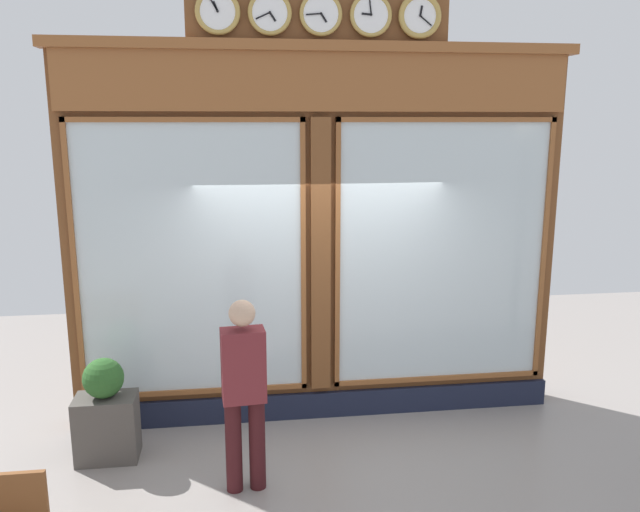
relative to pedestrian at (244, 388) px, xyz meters
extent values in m
cube|color=brown|center=(-0.81, -1.43, 0.95)|extent=(5.05, 0.30, 3.75)
cube|color=#191E33|center=(-0.81, -1.26, -0.79)|extent=(5.05, 0.08, 0.28)
cube|color=brown|center=(-0.81, -1.24, 2.55)|extent=(4.95, 0.08, 0.56)
cube|color=brown|center=(-0.81, -1.26, 2.87)|extent=(5.15, 0.20, 0.10)
cube|color=silver|center=(-2.10, -1.26, 0.82)|extent=(2.17, 0.02, 2.70)
cube|color=brown|center=(-2.10, -1.24, 2.19)|extent=(2.27, 0.04, 0.05)
cube|color=brown|center=(-2.10, -1.24, -0.56)|extent=(2.27, 0.04, 0.05)
cube|color=brown|center=(-3.21, -1.24, 0.82)|extent=(0.05, 0.04, 2.80)
cube|color=brown|center=(-0.99, -1.24, 0.82)|extent=(0.05, 0.04, 2.80)
cube|color=silver|center=(0.47, -1.26, 0.82)|extent=(2.17, 0.02, 2.70)
cube|color=brown|center=(0.47, -1.24, 2.19)|extent=(2.27, 0.04, 0.05)
cube|color=brown|center=(0.47, -1.24, -0.56)|extent=(2.27, 0.04, 0.05)
cube|color=brown|center=(1.59, -1.24, 0.82)|extent=(0.05, 0.04, 2.80)
cube|color=brown|center=(-0.64, -1.24, 0.82)|extent=(0.05, 0.04, 2.80)
cube|color=brown|center=(-0.81, -1.25, 0.82)|extent=(0.20, 0.10, 2.80)
cube|color=brown|center=(-0.81, -1.30, 3.16)|extent=(2.51, 0.06, 0.61)
cylinder|color=white|center=(-1.77, -1.22, 3.16)|extent=(0.34, 0.02, 0.34)
torus|color=#B79347|center=(-1.77, -1.22, 3.16)|extent=(0.42, 0.06, 0.42)
cube|color=black|center=(-1.77, -1.20, 3.20)|extent=(0.03, 0.01, 0.09)
cube|color=black|center=(-1.82, -1.20, 3.11)|extent=(0.12, 0.01, 0.10)
sphere|color=black|center=(-1.77, -1.20, 3.16)|extent=(0.02, 0.02, 0.02)
cylinder|color=white|center=(-1.29, -1.22, 3.16)|extent=(0.34, 0.02, 0.34)
torus|color=#B79347|center=(-1.29, -1.22, 3.16)|extent=(0.41, 0.04, 0.41)
cube|color=black|center=(-1.24, -1.20, 3.16)|extent=(0.09, 0.01, 0.03)
cube|color=black|center=(-1.28, -1.20, 3.23)|extent=(0.03, 0.01, 0.14)
sphere|color=black|center=(-1.29, -1.20, 3.16)|extent=(0.02, 0.02, 0.02)
cylinder|color=white|center=(-0.81, -1.22, 3.16)|extent=(0.34, 0.02, 0.34)
torus|color=#B79347|center=(-0.81, -1.22, 3.16)|extent=(0.41, 0.04, 0.41)
cube|color=black|center=(-0.84, -1.20, 3.12)|extent=(0.07, 0.01, 0.09)
cube|color=black|center=(-0.74, -1.20, 3.15)|extent=(0.14, 0.01, 0.02)
sphere|color=black|center=(-0.81, -1.20, 3.16)|extent=(0.02, 0.02, 0.02)
cylinder|color=white|center=(-0.34, -1.22, 3.16)|extent=(0.34, 0.02, 0.34)
torus|color=#B79347|center=(-0.34, -1.22, 3.16)|extent=(0.41, 0.04, 0.41)
cube|color=black|center=(-0.36, -1.20, 3.12)|extent=(0.07, 0.01, 0.09)
cube|color=black|center=(-0.27, -1.20, 3.13)|extent=(0.14, 0.01, 0.07)
sphere|color=black|center=(-0.34, -1.20, 3.16)|extent=(0.02, 0.02, 0.02)
cylinder|color=white|center=(0.14, -1.22, 3.16)|extent=(0.34, 0.02, 0.34)
torus|color=#B79347|center=(0.14, -1.22, 3.16)|extent=(0.41, 0.05, 0.41)
cube|color=black|center=(0.16, -1.20, 3.20)|extent=(0.05, 0.01, 0.09)
cube|color=black|center=(0.18, -1.20, 3.22)|extent=(0.08, 0.01, 0.13)
sphere|color=black|center=(0.14, -1.20, 3.16)|extent=(0.02, 0.02, 0.02)
cylinder|color=#3A1316|center=(0.10, 0.01, -0.52)|extent=(0.14, 0.14, 0.82)
cylinder|color=#3A1316|center=(-0.10, -0.01, -0.52)|extent=(0.14, 0.14, 0.82)
cube|color=maroon|center=(0.00, 0.00, 0.20)|extent=(0.38, 0.25, 0.62)
sphere|color=tan|center=(0.00, 0.00, 0.65)|extent=(0.22, 0.22, 0.22)
cube|color=#4C4742|center=(1.27, -0.68, -0.62)|extent=(0.56, 0.36, 0.62)
sphere|color=#285623|center=(1.27, -0.68, -0.13)|extent=(0.37, 0.37, 0.37)
camera|label=1|loc=(0.03, 4.98, 2.19)|focal=35.63mm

